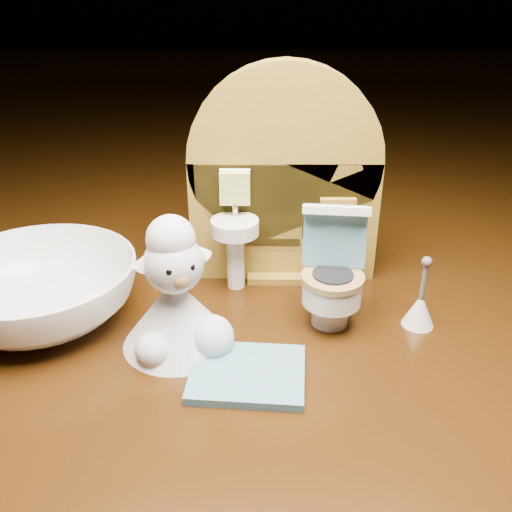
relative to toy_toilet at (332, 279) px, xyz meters
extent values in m
cube|color=#361B08|center=(-0.03, -0.01, -0.08)|extent=(2.50, 2.50, 0.10)
cube|color=olive|center=(-0.03, 0.06, 0.02)|extent=(0.13, 0.02, 0.09)
cylinder|color=olive|center=(-0.03, 0.06, 0.06)|extent=(0.13, 0.02, 0.13)
cube|color=olive|center=(-0.03, 0.06, -0.03)|extent=(0.05, 0.04, 0.01)
cylinder|color=white|center=(-0.06, 0.04, -0.01)|extent=(0.01, 0.01, 0.04)
cylinder|color=white|center=(-0.06, 0.04, 0.02)|extent=(0.03, 0.03, 0.01)
cylinder|color=silver|center=(-0.06, 0.04, 0.03)|extent=(0.00, 0.00, 0.01)
cube|color=#CCD66F|center=(-0.06, 0.04, 0.04)|extent=(0.02, 0.01, 0.02)
cube|color=olive|center=(0.01, 0.05, 0.02)|extent=(0.02, 0.01, 0.02)
cylinder|color=#BDB99A|center=(0.01, 0.04, 0.02)|extent=(0.02, 0.02, 0.02)
cylinder|color=white|center=(0.00, -0.01, -0.02)|extent=(0.02, 0.02, 0.02)
cylinder|color=white|center=(0.00, -0.01, 0.00)|extent=(0.04, 0.04, 0.02)
cylinder|color=olive|center=(0.00, -0.01, 0.01)|extent=(0.04, 0.04, 0.00)
cube|color=white|center=(0.00, 0.01, 0.00)|extent=(0.03, 0.02, 0.05)
cube|color=teal|center=(0.00, 0.01, 0.03)|extent=(0.04, 0.02, 0.04)
cube|color=white|center=(0.00, 0.00, 0.05)|extent=(0.04, 0.01, 0.01)
cylinder|color=#B1CD36|center=(0.01, 0.01, 0.02)|extent=(0.01, 0.01, 0.01)
cube|color=teal|center=(-0.05, -0.06, -0.03)|extent=(0.07, 0.06, 0.00)
cone|color=white|center=(0.05, -0.01, -0.02)|extent=(0.02, 0.02, 0.02)
cylinder|color=#59595B|center=(0.05, -0.01, 0.00)|extent=(0.00, 0.00, 0.03)
sphere|color=#59595B|center=(0.05, -0.01, 0.02)|extent=(0.01, 0.01, 0.01)
cone|color=silver|center=(-0.09, -0.03, -0.01)|extent=(0.07, 0.07, 0.04)
sphere|color=silver|center=(-0.07, -0.04, -0.02)|extent=(0.03, 0.03, 0.03)
sphere|color=silver|center=(-0.10, -0.05, -0.02)|extent=(0.02, 0.02, 0.02)
sphere|color=silver|center=(-0.09, -0.03, 0.03)|extent=(0.03, 0.03, 0.03)
sphere|color=#A97641|center=(-0.09, -0.04, 0.02)|extent=(0.01, 0.01, 0.01)
sphere|color=silver|center=(-0.09, -0.03, 0.04)|extent=(0.03, 0.03, 0.03)
cone|color=silver|center=(-0.11, -0.04, 0.03)|extent=(0.02, 0.02, 0.02)
cone|color=silver|center=(-0.08, -0.02, 0.03)|extent=(0.02, 0.02, 0.02)
sphere|color=black|center=(-0.09, -0.05, 0.03)|extent=(0.00, 0.00, 0.00)
sphere|color=black|center=(-0.08, -0.04, 0.03)|extent=(0.00, 0.00, 0.00)
imported|color=white|center=(-0.18, 0.00, -0.01)|extent=(0.16, 0.16, 0.04)
camera|label=1|loc=(-0.04, -0.31, 0.18)|focal=40.00mm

